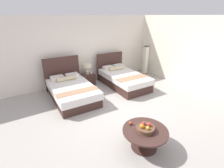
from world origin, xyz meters
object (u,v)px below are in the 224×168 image
at_px(bed_near_corner, 123,79).
at_px(fruit_bowl, 145,128).
at_px(table_lamp, 87,67).
at_px(nightstand, 88,79).
at_px(floor_lamp_corner, 146,60).
at_px(loose_apple, 131,123).
at_px(coffee_table, 145,135).
at_px(bed_near_window, 71,90).
at_px(vase, 91,72).

bearing_deg(bed_near_corner, fruit_bowl, -117.79).
bearing_deg(table_lamp, bed_near_corner, -36.02).
bearing_deg(nightstand, table_lamp, 90.00).
bearing_deg(floor_lamp_corner, nightstand, 176.44).
distance_m(loose_apple, floor_lamp_corner, 4.88).
xyz_separation_m(bed_near_corner, table_lamp, (-1.15, 0.83, 0.46)).
bearing_deg(floor_lamp_corner, loose_apple, -136.36).
xyz_separation_m(nightstand, coffee_table, (-0.46, -3.86, 0.10)).
relative_size(bed_near_window, floor_lamp_corner, 1.60).
relative_size(nightstand, fruit_bowl, 1.23).
xyz_separation_m(nightstand, table_lamp, (0.00, 0.02, 0.52)).
bearing_deg(table_lamp, coffee_table, -96.73).
height_order(bed_near_window, loose_apple, bed_near_window).
height_order(bed_near_window, vase, bed_near_window).
height_order(table_lamp, floor_lamp_corner, floor_lamp_corner).
distance_m(nightstand, coffee_table, 3.89).
xyz_separation_m(bed_near_window, bed_near_corner, (2.13, -0.01, 0.00)).
relative_size(fruit_bowl, floor_lamp_corner, 0.29).
relative_size(table_lamp, coffee_table, 0.44).
distance_m(bed_near_window, vase, 1.39).
relative_size(loose_apple, floor_lamp_corner, 0.05).
height_order(nightstand, loose_apple, loose_apple).
bearing_deg(nightstand, fruit_bowl, -96.81).
bearing_deg(coffee_table, floor_lamp_corner, 47.39).
bearing_deg(coffee_table, vase, 81.05).
distance_m(vase, fruit_bowl, 3.87).
bearing_deg(fruit_bowl, table_lamp, 83.22).
bearing_deg(coffee_table, fruit_bowl, -160.47).
xyz_separation_m(loose_apple, floor_lamp_corner, (3.53, 3.37, 0.19)).
xyz_separation_m(bed_near_corner, loose_apple, (-1.75, -2.74, 0.19)).
relative_size(bed_near_window, bed_near_corner, 0.95).
height_order(coffee_table, fruit_bowl, fruit_bowl).
distance_m(nightstand, fruit_bowl, 3.90).
bearing_deg(table_lamp, fruit_bowl, -96.78).
distance_m(bed_near_window, nightstand, 1.28).
bearing_deg(loose_apple, floor_lamp_corner, 43.64).
distance_m(vase, floor_lamp_corner, 2.79).
distance_m(table_lamp, vase, 0.26).
xyz_separation_m(table_lamp, coffee_table, (-0.46, -3.88, -0.42)).
xyz_separation_m(bed_near_window, table_lamp, (0.99, 0.83, 0.46)).
distance_m(vase, coffee_table, 3.88).
xyz_separation_m(bed_near_window, vase, (1.13, 0.77, 0.25)).
relative_size(table_lamp, floor_lamp_corner, 0.31).
distance_m(bed_near_corner, coffee_table, 3.45).
bearing_deg(nightstand, loose_apple, -99.65).
bearing_deg(loose_apple, bed_near_window, 97.94).
distance_m(coffee_table, fruit_bowl, 0.18).
bearing_deg(fruit_bowl, loose_apple, 114.28).
height_order(bed_near_corner, table_lamp, bed_near_corner).
bearing_deg(bed_near_window, coffee_table, -80.20).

